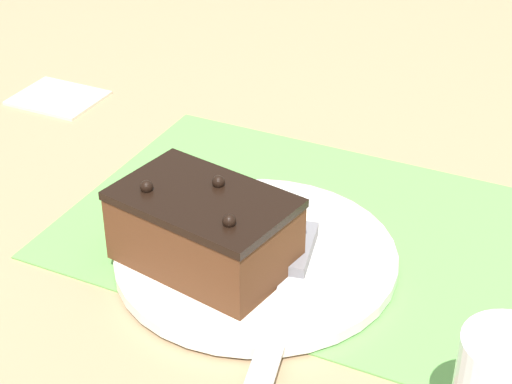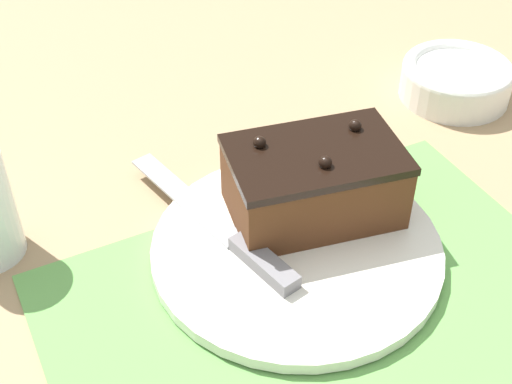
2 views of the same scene
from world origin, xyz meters
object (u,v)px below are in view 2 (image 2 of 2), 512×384
serving_knife (236,239)px  chocolate_cake (314,182)px  cake_plate (297,249)px  small_bowl (456,79)px

serving_knife → chocolate_cake: bearing=-7.5°
cake_plate → serving_knife: size_ratio=1.12×
serving_knife → cake_plate: bearing=-40.8°
serving_knife → small_bowl: size_ratio=1.82×
cake_plate → chocolate_cake: bearing=43.2°
serving_knife → small_bowl: bearing=7.3°
chocolate_cake → cake_plate: bearing=-136.8°
chocolate_cake → serving_knife: (-0.09, -0.01, -0.03)m
cake_plate → serving_knife: serving_knife is taller
serving_knife → small_bowl: small_bowl is taller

